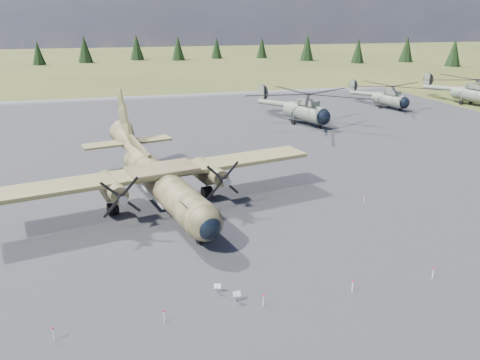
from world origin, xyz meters
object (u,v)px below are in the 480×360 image
object	(u,v)px
helicopter_near	(306,102)
helicopter_mid	(390,92)
transport_plane	(159,175)
helicopter_far	(474,87)

from	to	relation	value
helicopter_near	helicopter_mid	bearing A→B (deg)	3.76
transport_plane	helicopter_near	xyz separation A→B (m)	(26.55, 27.99, 0.87)
helicopter_near	helicopter_far	distance (m)	39.99
helicopter_near	helicopter_mid	distance (m)	22.72
helicopter_near	helicopter_mid	world-z (taller)	helicopter_near
helicopter_mid	helicopter_near	bearing A→B (deg)	-172.66
transport_plane	helicopter_mid	size ratio (longest dim) A/B	1.33
helicopter_mid	helicopter_far	distance (m)	18.22
helicopter_mid	helicopter_far	xyz separation A→B (m)	(18.20, -0.70, 0.50)
helicopter_far	helicopter_mid	bearing A→B (deg)	167.16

